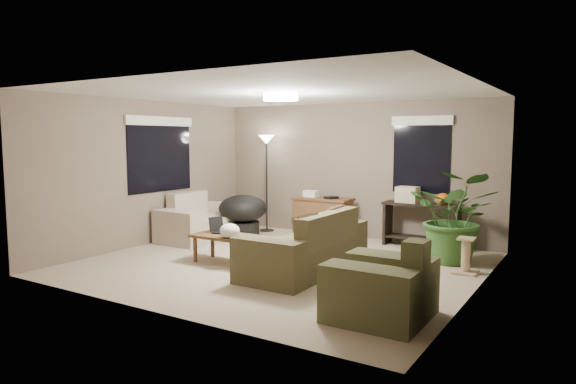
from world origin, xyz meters
The scene contains 20 objects.
room_shell centered at (0.00, 0.00, 1.25)m, with size 5.50×5.50×5.50m.
main_sofa centered at (0.54, -0.15, 0.29)m, with size 0.95×2.20×0.85m.
throw_pillows centered at (0.80, -0.15, 0.65)m, with size 0.27×1.37×0.47m.
loveseat centered at (-2.27, 0.80, 0.30)m, with size 0.90×1.60×0.85m.
armchair centered at (2.12, -1.39, 0.30)m, with size 0.95×1.00×0.85m.
coffee_table centered at (-0.73, -0.38, 0.36)m, with size 1.00×0.55×0.42m.
laptop centered at (-0.90, -0.28, 0.48)m, with size 0.42×0.29×0.24m.
plastic_bag centered at (-0.53, -0.53, 0.53)m, with size 0.30×0.27×0.21m, color white.
desk centered at (-0.42, 2.10, 0.38)m, with size 1.10×0.50×0.75m.
desk_papers centered at (-0.57, 2.09, 0.80)m, with size 0.70×0.29×0.12m.
console_table centered at (1.40, 2.25, 0.44)m, with size 1.30×0.40×0.75m.
pumpkin centered at (1.75, 2.25, 0.85)m, with size 0.24×0.24×0.19m, color orange.
cardboard_box centered at (1.15, 2.25, 0.89)m, with size 0.36×0.27×0.27m, color beige.
papasan_chair centered at (-1.69, 1.34, 0.47)m, with size 0.92×0.92×0.80m.
floor_lamp centered at (-1.69, 2.13, 1.60)m, with size 0.32×0.32×1.91m.
ceiling_fixture centered at (0.00, 0.00, 2.44)m, with size 0.50×0.50×0.10m, color white.
houseplant centered at (2.18, 1.42, 0.54)m, with size 1.25×1.39×1.08m, color #2D5923.
cat_scratching_post centered at (2.45, 0.86, 0.21)m, with size 0.32×0.32×0.50m.
window_left centered at (-2.73, 0.30, 1.78)m, with size 0.05×1.56×1.33m.
window_back centered at (1.30, 2.48, 1.79)m, with size 1.06×0.05×1.33m.
Camera 1 is at (4.00, -6.28, 1.86)m, focal length 32.00 mm.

